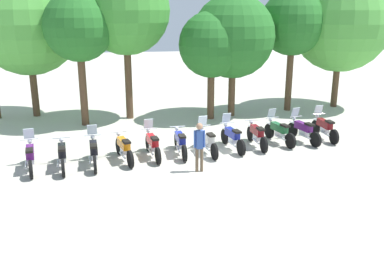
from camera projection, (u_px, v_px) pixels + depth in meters
The scene contains 21 objects.
ground_plane at pixel (194, 153), 16.37m from camera, with size 80.00×80.00×0.00m, color #BCB7A8.
motorcycle_0 at pixel (30, 156), 14.56m from camera, with size 0.68×2.17×1.37m.
motorcycle_1 at pixel (62, 155), 14.71m from camera, with size 0.62×2.18×0.99m.
motorcycle_2 at pixel (94, 151), 15.03m from camera, with size 0.62×2.19×1.37m.
motorcycle_3 at pixel (124, 148), 15.47m from camera, with size 0.81×2.13×0.99m.
motorcycle_4 at pixel (152, 144), 15.85m from camera, with size 0.65×2.17×1.37m.
motorcycle_5 at pixel (180, 142), 16.14m from camera, with size 0.62×2.19×0.99m.
motorcycle_6 at pixel (207, 140), 16.30m from camera, with size 0.62×2.18×1.37m.
motorcycle_7 at pixel (232, 137), 16.73m from camera, with size 0.67×2.17×1.37m.
motorcycle_8 at pixel (257, 135), 17.07m from camera, with size 0.62×2.19×0.99m.
motorcycle_9 at pixel (279, 131), 17.52m from camera, with size 0.77×2.15×1.37m.
motorcycle_10 at pixel (303, 130), 17.69m from camera, with size 0.78×2.14×1.37m.
motorcycle_11 at pixel (324, 127), 18.10m from camera, with size 0.62×2.19×1.37m.
person_0 at pixel (199, 143), 14.28m from camera, with size 0.40×0.24×1.76m.
tree_1 at pixel (27, 24), 20.77m from camera, with size 5.19×5.19×7.37m.
tree_2 at pixel (79, 27), 19.12m from camera, with size 3.24×3.24×6.31m.
tree_3 at pixel (126, 11), 20.15m from camera, with size 4.35×4.35×7.59m.
tree_4 at pixel (211, 45), 20.52m from camera, with size 3.27×3.27×5.41m.
tree_5 at pixel (233, 37), 21.05m from camera, with size 4.24×4.24×6.26m.
tree_6 at pixel (293, 23), 22.04m from camera, with size 3.47×3.47×6.50m.
tree_7 at pixel (341, 23), 22.89m from camera, with size 5.36×5.36×7.39m.
Camera 1 is at (-2.45, -15.25, 5.50)m, focal length 38.89 mm.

